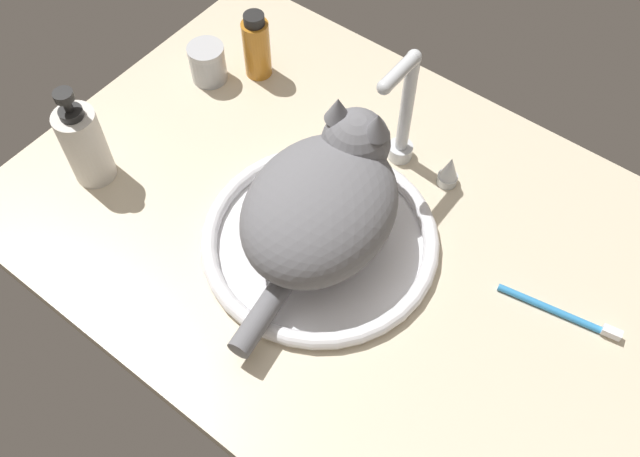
{
  "coord_description": "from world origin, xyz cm",
  "views": [
    {
      "loc": [
        30.75,
        -48.92,
        89.7
      ],
      "look_at": [
        -2.88,
        -4.93,
        7.0
      ],
      "focal_mm": 38.83,
      "sensor_mm": 36.0,
      "label": 1
    }
  ],
  "objects_px": {
    "sink_basin": "(320,240)",
    "cat": "(326,198)",
    "faucet": "(402,123)",
    "soap_pump_bottle": "(84,144)",
    "amber_bottle": "(257,46)",
    "metal_jar": "(208,63)",
    "toothbrush": "(561,313)"
  },
  "relations": [
    {
      "from": "sink_basin",
      "to": "cat",
      "type": "xyz_separation_m",
      "value": [
        -0.0,
        0.02,
        0.08
      ]
    },
    {
      "from": "faucet",
      "to": "soap_pump_bottle",
      "type": "distance_m",
      "value": 0.48
    },
    {
      "from": "sink_basin",
      "to": "amber_bottle",
      "type": "bearing_deg",
      "value": 144.06
    },
    {
      "from": "cat",
      "to": "faucet",
      "type": "bearing_deg",
      "value": 89.24
    },
    {
      "from": "sink_basin",
      "to": "cat",
      "type": "relative_size",
      "value": 0.94
    },
    {
      "from": "metal_jar",
      "to": "toothbrush",
      "type": "xyz_separation_m",
      "value": [
        0.7,
        -0.05,
        -0.03
      ]
    },
    {
      "from": "cat",
      "to": "toothbrush",
      "type": "relative_size",
      "value": 2.18
    },
    {
      "from": "faucet",
      "to": "metal_jar",
      "type": "xyz_separation_m",
      "value": [
        -0.37,
        -0.05,
        -0.05
      ]
    },
    {
      "from": "faucet",
      "to": "soap_pump_bottle",
      "type": "relative_size",
      "value": 1.24
    },
    {
      "from": "sink_basin",
      "to": "toothbrush",
      "type": "distance_m",
      "value": 0.35
    },
    {
      "from": "faucet",
      "to": "amber_bottle",
      "type": "bearing_deg",
      "value": 177.07
    },
    {
      "from": "amber_bottle",
      "to": "sink_basin",
      "type": "bearing_deg",
      "value": -35.94
    },
    {
      "from": "soap_pump_bottle",
      "to": "amber_bottle",
      "type": "bearing_deg",
      "value": 80.2
    },
    {
      "from": "cat",
      "to": "soap_pump_bottle",
      "type": "xyz_separation_m",
      "value": [
        -0.36,
        -0.13,
        -0.02
      ]
    },
    {
      "from": "amber_bottle",
      "to": "metal_jar",
      "type": "bearing_deg",
      "value": -133.11
    },
    {
      "from": "sink_basin",
      "to": "faucet",
      "type": "distance_m",
      "value": 0.22
    },
    {
      "from": "faucet",
      "to": "soap_pump_bottle",
      "type": "bearing_deg",
      "value": -138.93
    },
    {
      "from": "faucet",
      "to": "metal_jar",
      "type": "distance_m",
      "value": 0.37
    },
    {
      "from": "amber_bottle",
      "to": "soap_pump_bottle",
      "type": "height_order",
      "value": "soap_pump_bottle"
    },
    {
      "from": "faucet",
      "to": "amber_bottle",
      "type": "xyz_separation_m",
      "value": [
        -0.31,
        0.02,
        -0.03
      ]
    },
    {
      "from": "cat",
      "to": "toothbrush",
      "type": "xyz_separation_m",
      "value": [
        0.34,
        0.09,
        -0.09
      ]
    },
    {
      "from": "sink_basin",
      "to": "soap_pump_bottle",
      "type": "bearing_deg",
      "value": -163.07
    },
    {
      "from": "metal_jar",
      "to": "toothbrush",
      "type": "relative_size",
      "value": 0.4
    },
    {
      "from": "sink_basin",
      "to": "toothbrush",
      "type": "bearing_deg",
      "value": 17.92
    },
    {
      "from": "cat",
      "to": "metal_jar",
      "type": "bearing_deg",
      "value": 158.73
    },
    {
      "from": "metal_jar",
      "to": "soap_pump_bottle",
      "type": "distance_m",
      "value": 0.27
    },
    {
      "from": "amber_bottle",
      "to": "toothbrush",
      "type": "xyz_separation_m",
      "value": [
        0.64,
        -0.11,
        -0.05
      ]
    },
    {
      "from": "cat",
      "to": "soap_pump_bottle",
      "type": "distance_m",
      "value": 0.38
    },
    {
      "from": "faucet",
      "to": "soap_pump_bottle",
      "type": "height_order",
      "value": "faucet"
    },
    {
      "from": "cat",
      "to": "toothbrush",
      "type": "bearing_deg",
      "value": 15.14
    },
    {
      "from": "sink_basin",
      "to": "amber_bottle",
      "type": "distance_m",
      "value": 0.38
    },
    {
      "from": "sink_basin",
      "to": "cat",
      "type": "distance_m",
      "value": 0.09
    }
  ]
}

